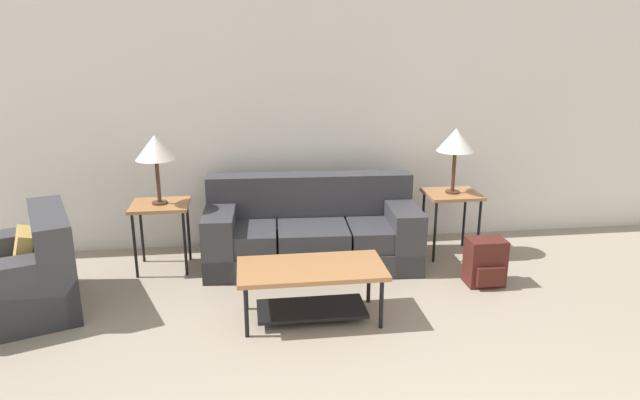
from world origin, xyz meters
The scene contains 9 objects.
wall_back centered at (0.00, 4.77, 1.30)m, with size 9.10×0.06×2.60m.
couch centered at (-0.29, 4.13, 0.30)m, with size 2.04×0.94×0.82m.
armchair centered at (-2.71, 3.41, 0.29)m, with size 1.19×1.23×0.80m.
coffee_table centered at (-0.43, 3.00, 0.32)m, with size 1.12×0.56×0.44m.
side_table_left centered at (-1.69, 4.17, 0.56)m, with size 0.52×0.46×0.64m.
side_table_right centered at (1.11, 4.17, 0.56)m, with size 0.52×0.46×0.64m.
table_lamp_left centered at (-1.69, 4.17, 1.15)m, with size 0.36×0.36×0.63m.
table_lamp_right centered at (1.11, 4.17, 1.15)m, with size 0.36×0.36×0.63m.
backpack centered at (1.16, 3.43, 0.20)m, with size 0.32×0.30×0.42m.
Camera 1 is at (-0.89, -0.98, 2.14)m, focal length 32.00 mm.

